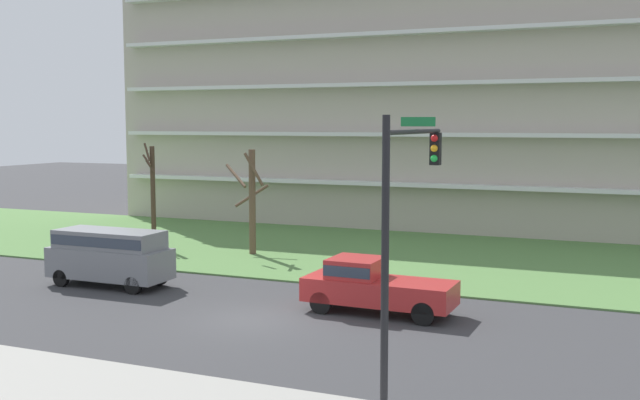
% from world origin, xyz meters
% --- Properties ---
extents(ground, '(160.00, 160.00, 0.00)m').
position_xyz_m(ground, '(0.00, 0.00, 0.00)').
color(ground, '#38383A').
extents(sidewalk_curb_near, '(80.00, 4.00, 0.15)m').
position_xyz_m(sidewalk_curb_near, '(0.00, -8.00, 0.07)').
color(sidewalk_curb_near, '#99968E').
rests_on(sidewalk_curb_near, ground).
extents(grass_lawn_strip, '(80.00, 16.00, 0.08)m').
position_xyz_m(grass_lawn_strip, '(0.00, 14.00, 0.04)').
color(grass_lawn_strip, '#547F42').
rests_on(grass_lawn_strip, ground).
extents(apartment_building, '(43.60, 13.85, 18.32)m').
position_xyz_m(apartment_building, '(0.00, 28.44, 9.16)').
color(apartment_building, '#B2A899').
rests_on(apartment_building, ground).
extents(tree_far_left, '(0.82, 0.64, 5.72)m').
position_xyz_m(tree_far_left, '(-12.24, 11.61, 2.96)').
color(tree_far_left, '#423023').
rests_on(tree_far_left, ground).
extents(tree_left, '(2.10, 2.64, 5.47)m').
position_xyz_m(tree_left, '(-5.95, 11.26, 2.94)').
color(tree_left, brown).
rests_on(tree_left, ground).
extents(pickup_red_near_left, '(5.45, 2.14, 1.95)m').
position_xyz_m(pickup_red_near_left, '(3.58, 2.51, 1.02)').
color(pickup_red_near_left, '#B22828').
rests_on(pickup_red_near_left, ground).
extents(van_gray_center_left, '(5.20, 2.01, 2.36)m').
position_xyz_m(van_gray_center_left, '(-8.00, 2.50, 1.40)').
color(van_gray_center_left, slate).
rests_on(van_gray_center_left, ground).
extents(traffic_signal_mast, '(0.90, 4.93, 6.99)m').
position_xyz_m(traffic_signal_mast, '(6.92, -5.05, 4.72)').
color(traffic_signal_mast, black).
rests_on(traffic_signal_mast, ground).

